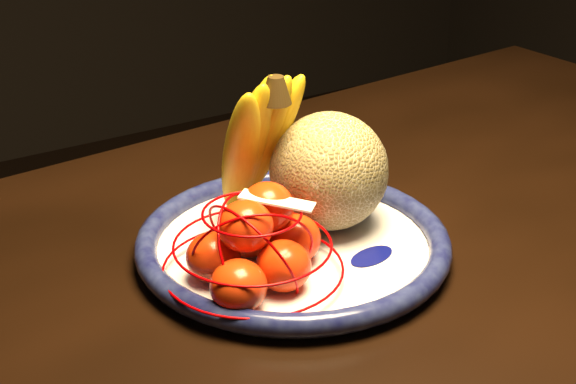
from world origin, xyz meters
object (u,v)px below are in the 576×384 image
banana_bunch (253,141)px  mandarin_bag (255,246)px  fruit_bowl (293,244)px  cantaloupe (329,171)px  dining_table (365,344)px

banana_bunch → mandarin_bag: 0.13m
fruit_bowl → cantaloupe: 0.09m
fruit_bowl → mandarin_bag: 0.08m
cantaloupe → banana_bunch: (-0.06, 0.05, 0.03)m
fruit_bowl → banana_bunch: size_ratio=1.75×
dining_table → cantaloupe: 0.19m
dining_table → mandarin_bag: bearing=151.3°
dining_table → fruit_bowl: fruit_bowl is taller
cantaloupe → banana_bunch: size_ratio=0.68×
fruit_bowl → cantaloupe: bearing=18.5°
fruit_bowl → cantaloupe: size_ratio=2.59×
banana_bunch → mandarin_bag: (-0.06, -0.10, -0.06)m
dining_table → banana_bunch: size_ratio=8.39×
dining_table → mandarin_bag: size_ratio=6.93×
cantaloupe → mandarin_bag: (-0.12, -0.05, -0.03)m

